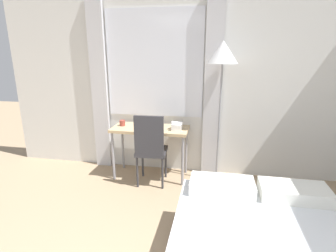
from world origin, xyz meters
The scene contains 7 objects.
wall_back_with_window centered at (-0.06, 3.36, 1.35)m, with size 5.58×0.13×2.70m.
desk centered at (-0.49, 3.05, 0.67)m, with size 1.07×0.48×0.74m.
desk_chair centered at (-0.42, 2.79, 0.56)m, with size 0.42×0.42×1.00m.
standing_lamp centered at (0.46, 3.06, 1.66)m, with size 0.38×0.38×1.91m.
telephone centered at (-0.11, 3.02, 0.79)m, with size 0.15×0.17×0.11m.
book centered at (-0.53, 3.07, 0.76)m, with size 0.25×0.20×0.02m.
mug centered at (-0.91, 3.07, 0.78)m, with size 0.08×0.08×0.08m.
Camera 1 is at (0.39, -0.39, 1.76)m, focal length 28.00 mm.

